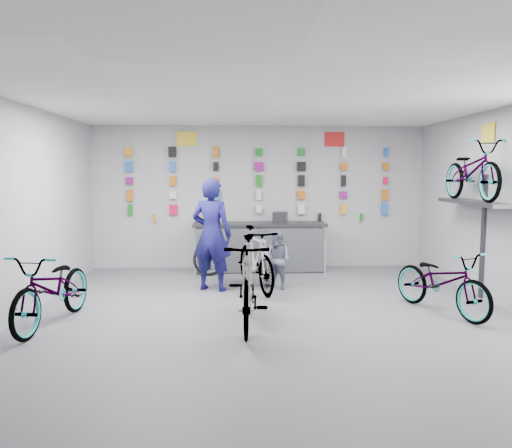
{
  "coord_description": "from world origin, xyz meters",
  "views": [
    {
      "loc": [
        -0.52,
        -6.58,
        2.04
      ],
      "look_at": [
        -0.17,
        1.4,
        1.2
      ],
      "focal_mm": 35.0,
      "sensor_mm": 36.0,
      "label": 1
    }
  ],
  "objects_px": {
    "bike_service": "(256,259)",
    "counter": "(260,248)",
    "bike_right": "(442,281)",
    "clerk": "(212,235)",
    "bike_left": "(53,288)",
    "bike_center": "(248,282)",
    "customer": "(278,260)"
  },
  "relations": [
    {
      "from": "bike_service",
      "to": "counter",
      "type": "bearing_deg",
      "value": 69.07
    },
    {
      "from": "bike_right",
      "to": "clerk",
      "type": "bearing_deg",
      "value": 132.16
    },
    {
      "from": "bike_service",
      "to": "clerk",
      "type": "height_order",
      "value": "clerk"
    },
    {
      "from": "bike_left",
      "to": "bike_center",
      "type": "height_order",
      "value": "bike_center"
    },
    {
      "from": "bike_left",
      "to": "customer",
      "type": "bearing_deg",
      "value": 40.55
    },
    {
      "from": "bike_service",
      "to": "customer",
      "type": "xyz_separation_m",
      "value": [
        0.39,
        0.08,
        -0.04
      ]
    },
    {
      "from": "bike_left",
      "to": "bike_right",
      "type": "distance_m",
      "value": 5.41
    },
    {
      "from": "bike_left",
      "to": "bike_service",
      "type": "xyz_separation_m",
      "value": [
        2.77,
        1.86,
        0.05
      ]
    },
    {
      "from": "bike_center",
      "to": "bike_right",
      "type": "bearing_deg",
      "value": 13.45
    },
    {
      "from": "counter",
      "to": "bike_right",
      "type": "relative_size",
      "value": 1.52
    },
    {
      "from": "counter",
      "to": "bike_center",
      "type": "distance_m",
      "value": 3.7
    },
    {
      "from": "bike_center",
      "to": "bike_service",
      "type": "distance_m",
      "value": 2.03
    },
    {
      "from": "bike_left",
      "to": "bike_service",
      "type": "relative_size",
      "value": 1.05
    },
    {
      "from": "bike_left",
      "to": "bike_right",
      "type": "bearing_deg",
      "value": 12.71
    },
    {
      "from": "bike_left",
      "to": "customer",
      "type": "distance_m",
      "value": 3.7
    },
    {
      "from": "bike_center",
      "to": "bike_service",
      "type": "height_order",
      "value": "bike_center"
    },
    {
      "from": "bike_right",
      "to": "customer",
      "type": "xyz_separation_m",
      "value": [
        -2.24,
        1.59,
        0.04
      ]
    },
    {
      "from": "counter",
      "to": "bike_center",
      "type": "bearing_deg",
      "value": -95.37
    },
    {
      "from": "counter",
      "to": "bike_service",
      "type": "relative_size",
      "value": 1.48
    },
    {
      "from": "bike_center",
      "to": "bike_right",
      "type": "distance_m",
      "value": 2.87
    },
    {
      "from": "bike_service",
      "to": "clerk",
      "type": "bearing_deg",
      "value": 160.95
    },
    {
      "from": "bike_right",
      "to": "bike_service",
      "type": "bearing_deg",
      "value": 127.0
    },
    {
      "from": "bike_service",
      "to": "clerk",
      "type": "relative_size",
      "value": 0.94
    },
    {
      "from": "counter",
      "to": "customer",
      "type": "distance_m",
      "value": 1.6
    },
    {
      "from": "counter",
      "to": "bike_center",
      "type": "xyz_separation_m",
      "value": [
        -0.35,
        -3.68,
        0.1
      ]
    },
    {
      "from": "bike_right",
      "to": "bike_service",
      "type": "xyz_separation_m",
      "value": [
        -2.63,
        1.51,
        0.08
      ]
    },
    {
      "from": "counter",
      "to": "customer",
      "type": "relative_size",
      "value": 2.65
    },
    {
      "from": "bike_right",
      "to": "bike_service",
      "type": "relative_size",
      "value": 0.97
    },
    {
      "from": "bike_center",
      "to": "customer",
      "type": "distance_m",
      "value": 2.17
    },
    {
      "from": "bike_left",
      "to": "bike_right",
      "type": "relative_size",
      "value": 1.08
    },
    {
      "from": "counter",
      "to": "bike_service",
      "type": "distance_m",
      "value": 1.67
    },
    {
      "from": "bike_center",
      "to": "bike_left",
      "type": "bearing_deg",
      "value": 179.72
    }
  ]
}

